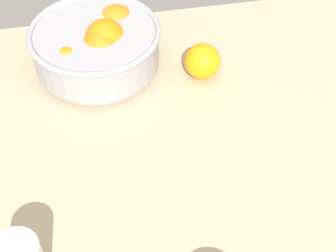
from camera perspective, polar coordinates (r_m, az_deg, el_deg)
ground_plane at (r=86.40cm, az=2.74°, el=-4.47°), size 119.53×89.24×3.00cm
fruit_bowl at (r=100.00cm, az=-8.56°, el=9.42°), size 26.62×26.62×11.15cm
loose_orange_1 at (r=97.89cm, az=4.11°, el=7.66°), size 7.37×7.37×7.37cm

